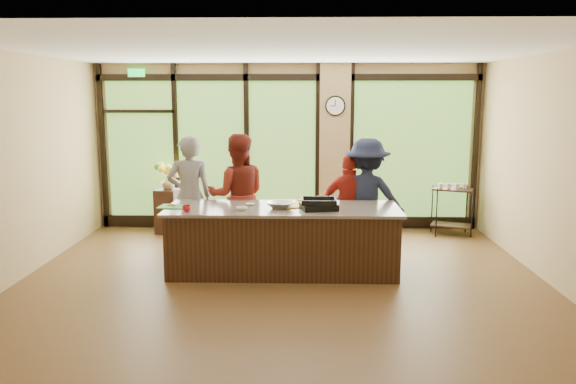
# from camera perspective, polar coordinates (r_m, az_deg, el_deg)

# --- Properties ---
(floor) EXTENTS (7.00, 7.00, 0.00)m
(floor) POSITION_cam_1_polar(r_m,az_deg,el_deg) (7.65, -0.59, -8.78)
(floor) COLOR brown
(floor) RESTS_ON ground
(ceiling) EXTENTS (7.00, 7.00, 0.00)m
(ceiling) POSITION_cam_1_polar(r_m,az_deg,el_deg) (7.27, -0.64, 14.24)
(ceiling) COLOR white
(ceiling) RESTS_ON back_wall
(back_wall) EXTENTS (7.00, 0.00, 7.00)m
(back_wall) POSITION_cam_1_polar(r_m,az_deg,el_deg) (10.29, -0.02, 4.59)
(back_wall) COLOR tan
(back_wall) RESTS_ON floor
(left_wall) EXTENTS (0.00, 6.00, 6.00)m
(left_wall) POSITION_cam_1_polar(r_m,az_deg,el_deg) (8.22, -25.83, 2.27)
(left_wall) COLOR tan
(left_wall) RESTS_ON floor
(right_wall) EXTENTS (0.00, 6.00, 6.00)m
(right_wall) POSITION_cam_1_polar(r_m,az_deg,el_deg) (7.99, 25.35, 2.12)
(right_wall) COLOR tan
(right_wall) RESTS_ON floor
(window_wall) EXTENTS (6.90, 0.12, 3.00)m
(window_wall) POSITION_cam_1_polar(r_m,az_deg,el_deg) (10.25, 0.89, 3.98)
(window_wall) COLOR tan
(window_wall) RESTS_ON floor
(island_base) EXTENTS (3.10, 1.00, 0.88)m
(island_base) POSITION_cam_1_polar(r_m,az_deg,el_deg) (7.81, -0.52, -5.01)
(island_base) COLOR black
(island_base) RESTS_ON floor
(countertop) EXTENTS (3.20, 1.10, 0.04)m
(countertop) POSITION_cam_1_polar(r_m,az_deg,el_deg) (7.71, -0.53, -1.71)
(countertop) COLOR slate
(countertop) RESTS_ON island_base
(wall_clock) EXTENTS (0.36, 0.04, 0.36)m
(wall_clock) POSITION_cam_1_polar(r_m,az_deg,el_deg) (10.13, 4.83, 8.72)
(wall_clock) COLOR black
(wall_clock) RESTS_ON window_wall
(cook_left) EXTENTS (0.76, 0.58, 1.85)m
(cook_left) POSITION_cam_1_polar(r_m,az_deg,el_deg) (8.67, -9.97, -0.40)
(cook_left) COLOR slate
(cook_left) RESTS_ON floor
(cook_midleft) EXTENTS (1.00, 0.82, 1.87)m
(cook_midleft) POSITION_cam_1_polar(r_m,az_deg,el_deg) (8.54, -5.16, -0.35)
(cook_midleft) COLOR maroon
(cook_midleft) RESTS_ON floor
(cook_midright) EXTENTS (0.96, 0.50, 1.57)m
(cook_midright) POSITION_cam_1_polar(r_m,az_deg,el_deg) (8.52, 6.30, -1.45)
(cook_midright) COLOR maroon
(cook_midright) RESTS_ON floor
(cook_right) EXTENTS (1.27, 0.87, 1.81)m
(cook_right) POSITION_cam_1_polar(r_m,az_deg,el_deg) (8.53, 8.00, -0.65)
(cook_right) COLOR #171C32
(cook_right) RESTS_ON floor
(roasting_pan) EXTENTS (0.54, 0.46, 0.08)m
(roasting_pan) POSITION_cam_1_polar(r_m,az_deg,el_deg) (7.56, 3.14, -1.48)
(roasting_pan) COLOR black
(roasting_pan) RESTS_ON countertop
(mixing_bowl) EXTENTS (0.46, 0.46, 0.09)m
(mixing_bowl) POSITION_cam_1_polar(r_m,az_deg,el_deg) (7.65, -0.76, -1.32)
(mixing_bowl) COLOR silver
(mixing_bowl) RESTS_ON countertop
(cutting_board_left) EXTENTS (0.43, 0.34, 0.01)m
(cutting_board_left) POSITION_cam_1_polar(r_m,az_deg,el_deg) (7.88, -11.50, -1.45)
(cutting_board_left) COLOR #328B35
(cutting_board_left) RESTS_ON countertop
(cutting_board_center) EXTENTS (0.45, 0.38, 0.01)m
(cutting_board_center) POSITION_cam_1_polar(r_m,az_deg,el_deg) (7.77, 0.86, -1.42)
(cutting_board_center) COLOR gold
(cutting_board_center) RESTS_ON countertop
(cutting_board_right) EXTENTS (0.49, 0.40, 0.01)m
(cutting_board_right) POSITION_cam_1_polar(r_m,az_deg,el_deg) (8.08, 0.83, -0.98)
(cutting_board_right) COLOR gold
(cutting_board_right) RESTS_ON countertop
(prep_bowl_near) EXTENTS (0.20, 0.20, 0.05)m
(prep_bowl_near) POSITION_cam_1_polar(r_m,az_deg,el_deg) (7.52, -4.70, -1.69)
(prep_bowl_near) COLOR silver
(prep_bowl_near) RESTS_ON countertop
(prep_bowl_mid) EXTENTS (0.17, 0.17, 0.04)m
(prep_bowl_mid) POSITION_cam_1_polar(r_m,az_deg,el_deg) (7.66, -1.08, -1.45)
(prep_bowl_mid) COLOR silver
(prep_bowl_mid) RESTS_ON countertop
(prep_bowl_far) EXTENTS (0.15, 0.15, 0.03)m
(prep_bowl_far) POSITION_cam_1_polar(r_m,az_deg,el_deg) (7.85, -3.83, -1.26)
(prep_bowl_far) COLOR silver
(prep_bowl_far) RESTS_ON countertop
(red_ramekin) EXTENTS (0.14, 0.14, 0.09)m
(red_ramekin) POSITION_cam_1_polar(r_m,az_deg,el_deg) (7.52, -10.25, -1.66)
(red_ramekin) COLOR #AE111A
(red_ramekin) RESTS_ON countertop
(flower_stand) EXTENTS (0.48, 0.48, 0.79)m
(flower_stand) POSITION_cam_1_polar(r_m,az_deg,el_deg) (10.22, -12.00, -1.92)
(flower_stand) COLOR black
(flower_stand) RESTS_ON floor
(flower_vase) EXTENTS (0.25, 0.25, 0.25)m
(flower_vase) POSITION_cam_1_polar(r_m,az_deg,el_deg) (10.13, -12.11, 0.95)
(flower_vase) COLOR #967D51
(flower_vase) RESTS_ON flower_stand
(bar_cart) EXTENTS (0.76, 0.60, 0.92)m
(bar_cart) POSITION_cam_1_polar(r_m,az_deg,el_deg) (10.26, 16.33, -1.19)
(bar_cart) COLOR black
(bar_cart) RESTS_ON floor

